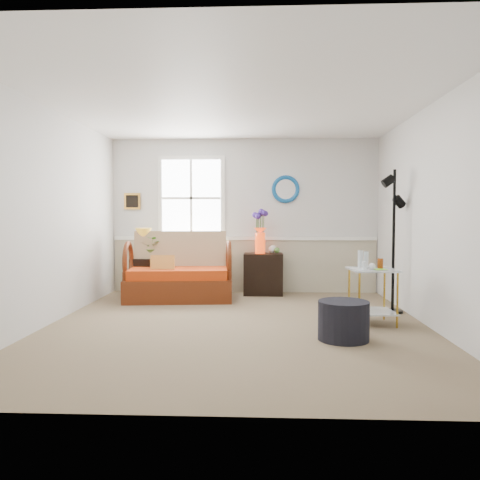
{
  "coord_description": "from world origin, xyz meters",
  "views": [
    {
      "loc": [
        0.28,
        -5.46,
        1.31
      ],
      "look_at": [
        0.03,
        0.18,
        1.01
      ],
      "focal_mm": 35.0,
      "sensor_mm": 36.0,
      "label": 1
    }
  ],
  "objects_px": {
    "cabinet": "(263,274)",
    "side_table": "(372,296)",
    "ottoman": "(343,321)",
    "floor_lamp": "(394,242)",
    "loveseat": "(179,266)",
    "lamp_stand": "(143,277)"
  },
  "relations": [
    {
      "from": "cabinet",
      "to": "side_table",
      "type": "height_order",
      "value": "cabinet"
    },
    {
      "from": "cabinet",
      "to": "ottoman",
      "type": "distance_m",
      "value": 2.91
    },
    {
      "from": "floor_lamp",
      "to": "ottoman",
      "type": "height_order",
      "value": "floor_lamp"
    },
    {
      "from": "loveseat",
      "to": "side_table",
      "type": "relative_size",
      "value": 2.41
    },
    {
      "from": "loveseat",
      "to": "lamp_stand",
      "type": "bearing_deg",
      "value": 148.25
    },
    {
      "from": "loveseat",
      "to": "cabinet",
      "type": "distance_m",
      "value": 1.42
    },
    {
      "from": "cabinet",
      "to": "ottoman",
      "type": "relative_size",
      "value": 1.28
    },
    {
      "from": "cabinet",
      "to": "ottoman",
      "type": "xyz_separation_m",
      "value": [
        0.82,
        -2.79,
        -0.14
      ]
    },
    {
      "from": "loveseat",
      "to": "cabinet",
      "type": "height_order",
      "value": "loveseat"
    },
    {
      "from": "lamp_stand",
      "to": "ottoman",
      "type": "xyz_separation_m",
      "value": [
        2.77,
        -2.58,
        -0.1
      ]
    },
    {
      "from": "side_table",
      "to": "ottoman",
      "type": "height_order",
      "value": "side_table"
    },
    {
      "from": "loveseat",
      "to": "floor_lamp",
      "type": "distance_m",
      "value": 3.19
    },
    {
      "from": "floor_lamp",
      "to": "ottoman",
      "type": "distance_m",
      "value": 1.85
    },
    {
      "from": "lamp_stand",
      "to": "cabinet",
      "type": "xyz_separation_m",
      "value": [
        1.95,
        0.21,
        0.03
      ]
    },
    {
      "from": "loveseat",
      "to": "side_table",
      "type": "bearing_deg",
      "value": -35.81
    },
    {
      "from": "lamp_stand",
      "to": "floor_lamp",
      "type": "bearing_deg",
      "value": -17.45
    },
    {
      "from": "lamp_stand",
      "to": "side_table",
      "type": "height_order",
      "value": "side_table"
    },
    {
      "from": "cabinet",
      "to": "loveseat",
      "type": "bearing_deg",
      "value": -157.46
    },
    {
      "from": "lamp_stand",
      "to": "ottoman",
      "type": "height_order",
      "value": "lamp_stand"
    },
    {
      "from": "loveseat",
      "to": "side_table",
      "type": "height_order",
      "value": "loveseat"
    },
    {
      "from": "side_table",
      "to": "loveseat",
      "type": "bearing_deg",
      "value": 149.77
    },
    {
      "from": "cabinet",
      "to": "side_table",
      "type": "distance_m",
      "value": 2.42
    }
  ]
}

